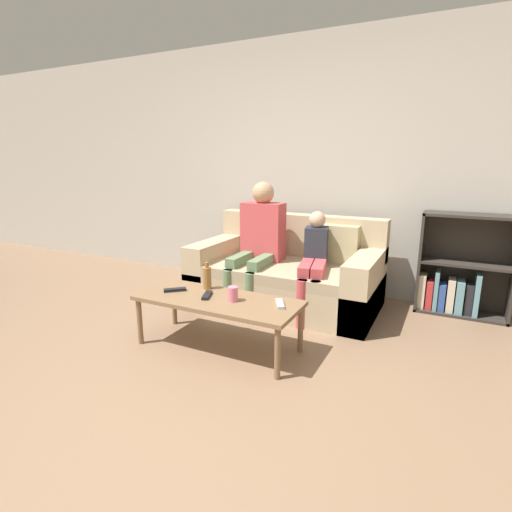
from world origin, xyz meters
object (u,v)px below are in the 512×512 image
coffee_table (218,303)px  bottle (207,278)px  person_child (314,260)px  tv_remote_0 (207,295)px  couch (288,276)px  person_adult (260,235)px  tv_remote_2 (280,304)px  bookshelf (459,275)px  tv_remote_1 (175,290)px  cup_near (232,294)px

coffee_table → bottle: (-0.19, 0.16, 0.13)m
person_child → tv_remote_0: person_child is taller
couch → bottle: bearing=-107.1°
person_adult → tv_remote_0: 1.07m
person_child → tv_remote_2: (0.05, -0.88, -0.11)m
bottle → bookshelf: bearing=38.7°
tv_remote_0 → tv_remote_2: (0.56, 0.07, 0.00)m
person_adult → tv_remote_2: (0.63, -0.96, -0.27)m
bookshelf → person_child: 1.34m
coffee_table → tv_remote_2: 0.47m
coffee_table → tv_remote_1: bearing=-179.0°
cup_near → tv_remote_2: bearing=11.6°
person_adult → tv_remote_2: 1.18m
bottle → person_adult: bearing=88.1°
couch → bookshelf: size_ratio=1.89×
couch → person_adult: 0.48m
cup_near → tv_remote_0: (-0.21, -0.00, -0.04)m
couch → cup_near: 1.12m
person_child → cup_near: size_ratio=8.64×
coffee_table → tv_remote_0: tv_remote_0 is taller
bookshelf → tv_remote_2: (-1.12, -1.51, 0.04)m
person_adult → tv_remote_0: (0.07, -1.03, -0.27)m
bottle → cup_near: bearing=-26.1°
tv_remote_1 → tv_remote_2: 0.85m
tv_remote_1 → tv_remote_2: size_ratio=0.92×
cup_near → person_adult: bearing=105.5°
coffee_table → bottle: bearing=140.7°
coffee_table → cup_near: size_ratio=11.47×
person_child → tv_remote_1: size_ratio=5.84×
cup_near → tv_remote_1: 0.51m
person_child → cup_near: person_child is taller
bottle → couch: bearing=72.9°
cup_near → tv_remote_2: cup_near is taller
tv_remote_0 → tv_remote_1: size_ratio=1.11×
tv_remote_2 → bottle: size_ratio=0.80×
bookshelf → person_adult: size_ratio=0.78×
couch → tv_remote_1: (-0.48, -1.12, 0.12)m
couch → bookshelf: 1.56m
bookshelf → tv_remote_0: bearing=-136.7°
tv_remote_0 → bottle: size_ratio=0.82×
tv_remote_2 → tv_remote_0: bearing=158.5°
coffee_table → tv_remote_0: 0.10m
person_child → tv_remote_0: (-0.51, -0.96, -0.11)m
couch → tv_remote_1: bearing=-113.4°
cup_near → tv_remote_0: cup_near is taller
couch → tv_remote_0: couch is taller
bookshelf → person_child: bearing=-152.0°
bookshelf → tv_remote_1: bookshelf is taller
person_adult → person_child: 0.60m
person_adult → tv_remote_1: person_adult is taller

